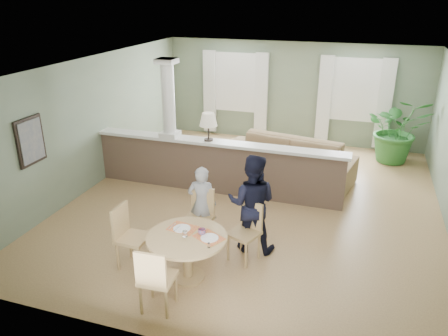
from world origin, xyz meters
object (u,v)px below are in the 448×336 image
(chair_near, at_px, (155,277))
(child_person, at_px, (202,204))
(chair_far_boy, at_px, (200,214))
(dining_table, at_px, (188,245))
(chair_far_man, at_px, (247,228))
(man_person, at_px, (252,203))
(houseplant, at_px, (398,130))
(sofa, at_px, (286,160))
(chair_side, at_px, (128,233))

(chair_near, relative_size, child_person, 0.73)
(chair_far_boy, height_order, child_person, child_person)
(dining_table, bearing_deg, chair_far_boy, 100.88)
(chair_far_man, height_order, child_person, child_person)
(dining_table, relative_size, chair_far_boy, 1.19)
(man_person, bearing_deg, dining_table, 53.30)
(child_person, bearing_deg, houseplant, -129.67)
(sofa, xyz_separation_m, houseplant, (2.35, 1.85, 0.38))
(houseplant, bearing_deg, dining_table, -116.85)
(sofa, distance_m, man_person, 3.06)
(sofa, height_order, child_person, child_person)
(chair_far_boy, bearing_deg, chair_near, -81.72)
(houseplant, height_order, chair_far_boy, houseplant)
(chair_far_man, bearing_deg, chair_far_boy, -170.30)
(chair_far_man, relative_size, chair_side, 0.95)
(chair_far_man, height_order, man_person, man_person)
(dining_table, bearing_deg, chair_side, 177.92)
(sofa, xyz_separation_m, chair_near, (-0.77, -4.90, 0.10))
(dining_table, distance_m, chair_far_man, 1.02)
(houseplant, distance_m, chair_side, 7.13)
(chair_near, bearing_deg, chair_far_man, -119.85)
(child_person, bearing_deg, chair_near, 85.64)
(chair_side, distance_m, man_person, 1.95)
(chair_far_boy, bearing_deg, child_person, 96.63)
(child_person, xyz_separation_m, man_person, (0.85, -0.02, 0.15))
(houseplant, bearing_deg, chair_side, -124.01)
(dining_table, bearing_deg, child_person, 99.73)
(sofa, distance_m, chair_far_boy, 3.25)
(chair_near, xyz_separation_m, child_person, (-0.07, 1.88, 0.13))
(chair_far_man, bearing_deg, houseplant, 86.75)
(sofa, bearing_deg, chair_side, -100.96)
(houseplant, xyz_separation_m, chair_far_man, (-2.35, -5.16, -0.30))
(dining_table, xyz_separation_m, chair_far_boy, (-0.18, 0.95, -0.02))
(dining_table, bearing_deg, sofa, 80.94)
(chair_far_man, xyz_separation_m, child_person, (-0.85, 0.29, 0.14))
(chair_side, relative_size, man_person, 0.60)
(sofa, xyz_separation_m, chair_far_man, (0.01, -3.31, 0.09))
(dining_table, distance_m, child_person, 1.09)
(chair_far_man, bearing_deg, man_person, 110.95)
(chair_near, bearing_deg, chair_side, -47.96)
(chair_side, height_order, child_person, child_person)
(chair_far_boy, height_order, man_person, man_person)
(man_person, bearing_deg, chair_side, 27.32)
(sofa, relative_size, houseplant, 1.81)
(sofa, xyz_separation_m, man_person, (0.01, -3.04, 0.38))
(chair_side, bearing_deg, chair_near, -132.52)
(houseplant, bearing_deg, chair_far_boy, -122.60)
(dining_table, distance_m, chair_near, 0.81)
(chair_near, height_order, man_person, man_person)
(chair_side, bearing_deg, sofa, -20.11)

